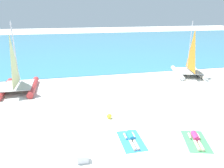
# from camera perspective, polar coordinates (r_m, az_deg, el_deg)

# --- Properties ---
(ground_plane) EXTENTS (120.00, 120.00, 0.00)m
(ground_plane) POSITION_cam_1_polar(r_m,az_deg,el_deg) (20.13, -3.06, 1.43)
(ground_plane) COLOR white
(ocean_water) EXTENTS (120.00, 40.00, 0.05)m
(ocean_water) POSITION_cam_1_polar(r_m,az_deg,el_deg) (40.53, -8.01, 10.44)
(ocean_water) COLOR teal
(ocean_water) RESTS_ON ground
(sailboat_red) EXTENTS (2.67, 4.15, 5.39)m
(sailboat_red) POSITION_cam_1_polar(r_m,az_deg,el_deg) (18.40, -23.97, 0.62)
(sailboat_red) COLOR #CC3838
(sailboat_red) RESTS_ON ground
(sailboat_white) EXTENTS (3.46, 4.48, 5.18)m
(sailboat_white) POSITION_cam_1_polar(r_m,az_deg,el_deg) (22.27, 19.96, 4.11)
(sailboat_white) COLOR white
(sailboat_white) RESTS_ON ground
(towel_left) EXTENTS (1.11, 1.90, 0.01)m
(towel_left) POSITION_cam_1_polar(r_m,az_deg,el_deg) (11.02, 5.23, -14.90)
(towel_left) COLOR #338CD8
(towel_left) RESTS_ON ground
(sunbather_left) EXTENTS (0.54, 1.56, 0.30)m
(sunbather_left) POSITION_cam_1_polar(r_m,az_deg,el_deg) (11.00, 5.15, -14.17)
(sunbather_left) COLOR #268CCC
(sunbather_left) RESTS_ON towel_left
(towel_right) EXTENTS (1.59, 2.13, 0.01)m
(towel_right) POSITION_cam_1_polar(r_m,az_deg,el_deg) (11.70, 21.62, -14.09)
(towel_right) COLOR #4CB266
(towel_right) RESTS_ON ground
(sunbather_right) EXTENTS (0.82, 1.54, 0.30)m
(sunbather_right) POSITION_cam_1_polar(r_m,az_deg,el_deg) (11.69, 21.60, -13.40)
(sunbather_right) COLOR #D83372
(sunbather_right) RESTS_ON towel_right
(beach_ball) EXTENTS (0.31, 0.31, 0.31)m
(beach_ball) POSITION_cam_1_polar(r_m,az_deg,el_deg) (12.86, -0.74, -8.64)
(beach_ball) COLOR yellow
(beach_ball) RESTS_ON ground
(cooler_box) EXTENTS (0.50, 0.36, 0.36)m
(cooler_box) POSITION_cam_1_polar(r_m,az_deg,el_deg) (9.72, -7.92, -19.09)
(cooler_box) COLOR white
(cooler_box) RESTS_ON ground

